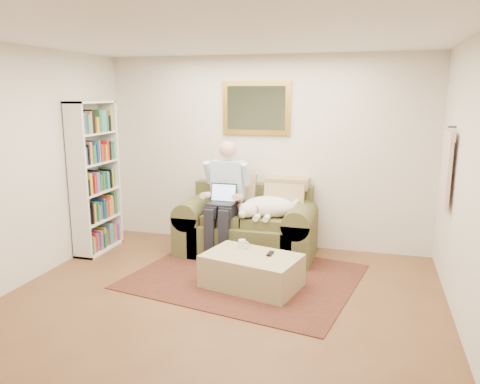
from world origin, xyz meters
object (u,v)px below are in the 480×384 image
at_px(laptop, 222,198).
at_px(ottoman, 252,271).
at_px(seated_man, 224,200).
at_px(sofa, 247,231).
at_px(sleeping_dog, 269,207).
at_px(coffee_mug, 242,244).
at_px(bookshelf, 95,178).

relative_size(laptop, ottoman, 0.34).
distance_m(seated_man, ottoman, 1.22).
height_order(sofa, seated_man, seated_man).
height_order(sleeping_dog, coffee_mug, sleeping_dog).
relative_size(laptop, bookshelf, 0.17).
height_order(coffee_mug, bookshelf, bookshelf).
relative_size(seated_man, sleeping_dog, 2.04).
bearing_deg(sofa, sleeping_dog, -15.74).
relative_size(seated_man, ottoman, 1.47).
bearing_deg(coffee_mug, sofa, 101.40).
height_order(seated_man, sleeping_dog, seated_man).
xyz_separation_m(sofa, bookshelf, (-1.98, -0.42, 0.69)).
height_order(sofa, ottoman, sofa).
distance_m(sofa, bookshelf, 2.14).
height_order(seated_man, bookshelf, bookshelf).
bearing_deg(ottoman, laptop, 125.98).
height_order(laptop, ottoman, laptop).
distance_m(sleeping_dog, bookshelf, 2.34).
bearing_deg(bookshelf, laptop, 6.19).
bearing_deg(laptop, coffee_mug, -55.43).
xyz_separation_m(laptop, sleeping_dog, (0.58, 0.14, -0.10)).
xyz_separation_m(seated_man, sleeping_dog, (0.58, 0.07, -0.07)).
bearing_deg(laptop, sofa, 41.02).
bearing_deg(seated_man, bookshelf, -171.55).
relative_size(coffee_mug, bookshelf, 0.05).
bearing_deg(coffee_mug, laptop, 124.57).
bearing_deg(bookshelf, coffee_mug, -11.95).
relative_size(sleeping_dog, bookshelf, 0.37).
bearing_deg(laptop, bookshelf, -173.81).
relative_size(sofa, ottoman, 1.75).
height_order(laptop, sleeping_dog, laptop).
distance_m(sofa, ottoman, 1.13).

